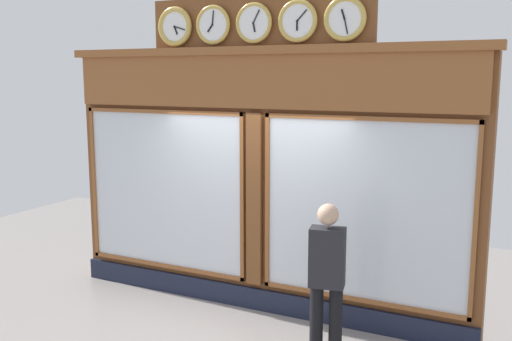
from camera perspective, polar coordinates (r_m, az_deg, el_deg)
name	(u,v)px	position (r m, az deg, el deg)	size (l,w,h in m)	color
shop_facade	(260,176)	(7.23, 0.43, -0.53)	(5.53, 0.42, 3.91)	brown
pedestrian	(327,276)	(6.04, 7.05, -10.36)	(0.40, 0.29, 1.69)	black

